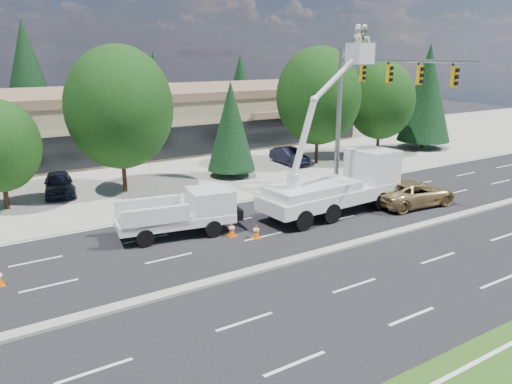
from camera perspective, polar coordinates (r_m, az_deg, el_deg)
ground at (r=22.25m, az=5.47°, el=-7.55°), size 140.00×140.00×0.00m
concrete_apron at (r=39.18m, az=-12.85°, el=2.34°), size 140.00×22.00×0.01m
road_median at (r=22.22m, az=5.47°, el=-7.41°), size 120.00×0.55×0.12m
strip_mall at (r=48.07m, az=-17.21°, el=7.86°), size 50.40×15.40×5.50m
tree_front_d at (r=32.67m, az=-15.34°, el=9.30°), size 6.71×6.71×9.31m
tree_front_e at (r=36.08m, az=-2.88°, el=7.55°), size 3.49×3.49×6.87m
tree_front_f at (r=40.44m, az=7.14°, el=10.83°), size 6.71×6.71×9.31m
tree_front_g at (r=45.28m, az=14.06°, el=10.14°), size 5.89×5.89×8.17m
tree_front_h at (r=49.77m, az=18.94°, el=10.65°), size 4.87×4.87×9.61m
tree_back_b at (r=58.70m, az=-24.67°, el=12.06°), size 6.17×6.17×12.17m
tree_back_c at (r=62.43m, az=-11.49°, el=11.73°), size 4.59×4.59×9.05m
tree_back_d at (r=67.74m, az=-1.80°, el=12.13°), size 4.40×4.40×8.68m
signal_mast at (r=32.53m, az=12.16°, el=10.55°), size 2.76×10.16×9.00m
utility_pickup at (r=24.96m, az=-8.25°, el=-2.83°), size 5.97×3.04×2.18m
bucket_truck at (r=28.28m, az=9.64°, el=1.86°), size 8.80×3.18×10.19m
traffic_cone_b at (r=24.65m, az=-2.79°, el=-4.29°), size 0.40×0.40×0.70m
traffic_cone_c at (r=24.36m, az=0.03°, el=-4.52°), size 0.40×0.40×0.70m
traffic_cone_d at (r=30.59m, az=13.45°, el=-0.74°), size 0.40×0.40×0.70m
traffic_cone_e at (r=31.91m, az=17.37°, el=-0.36°), size 0.40×0.40×0.70m
minivan at (r=30.86m, az=17.57°, el=-0.15°), size 5.49×2.95×1.47m
parked_car_west at (r=34.12m, az=-21.63°, el=0.91°), size 2.46×4.47×1.44m
parked_car_east at (r=40.64m, az=3.79°, el=4.12°), size 1.64×4.11×1.33m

